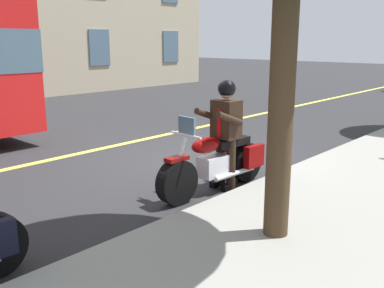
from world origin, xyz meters
TOP-DOWN VIEW (x-y plane):
  - ground_plane at (0.00, 0.00)m, footprint 80.00×80.00m
  - lane_center_stripe at (0.00, -2.00)m, footprint 60.00×0.16m
  - motorcycle_main at (0.91, 1.57)m, footprint 2.22×0.67m
  - rider_main at (0.72, 1.58)m, footprint 0.64×0.57m

SIDE VIEW (x-z plane):
  - ground_plane at x=0.00m, z-range 0.00..0.00m
  - lane_center_stripe at x=0.00m, z-range 0.00..0.01m
  - motorcycle_main at x=0.91m, z-range -0.18..1.08m
  - rider_main at x=0.72m, z-range 0.17..1.91m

